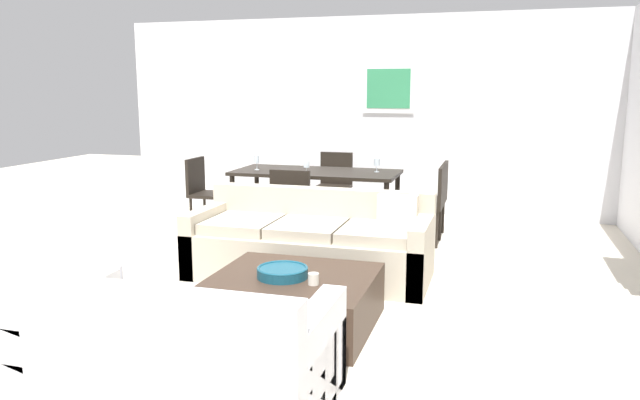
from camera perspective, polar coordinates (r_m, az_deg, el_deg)
ground_plane at (r=5.40m, az=-0.69°, el=-8.21°), size 18.00×18.00×0.00m
back_wall_unit at (r=8.52m, az=8.27°, el=7.78°), size 8.40×0.09×2.70m
sofa_beige at (r=5.66m, az=-0.80°, el=-4.27°), size 2.20×0.90×0.78m
loveseat_white at (r=3.52m, az=-13.00°, el=-13.82°), size 1.62×0.90×0.78m
coffee_table at (r=4.52m, az=-2.56°, el=-9.42°), size 1.16×1.07×0.38m
decorative_bowl at (r=4.43m, az=-3.52°, el=-6.70°), size 0.37×0.37×0.08m
candle_jar at (r=4.27m, az=-0.61°, el=-7.38°), size 0.08×0.08×0.08m
dining_table at (r=7.34m, az=-0.37°, el=2.21°), size 1.97×0.88×0.75m
dining_chair_left_near at (r=7.70m, az=-10.78°, el=1.08°), size 0.44×0.44×0.88m
dining_chair_foot at (r=6.57m, az=-2.50°, el=-0.33°), size 0.44×0.44×0.88m
dining_chair_right_near at (r=6.90m, az=10.29°, el=0.03°), size 0.44×0.44×0.88m
dining_chair_head at (r=8.17m, az=1.34°, el=1.79°), size 0.44×0.44×0.88m
dining_chair_right_far at (r=7.29m, az=10.63°, el=0.57°), size 0.44×0.44×0.88m
wine_glass_foot at (r=6.95m, az=-1.28°, el=3.30°), size 0.07×0.07×0.16m
wine_glass_left_near at (r=7.45m, az=-5.92°, el=3.75°), size 0.06×0.06×0.18m
wine_glass_right_far at (r=7.25m, az=5.33°, el=3.50°), size 0.07×0.07×0.16m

